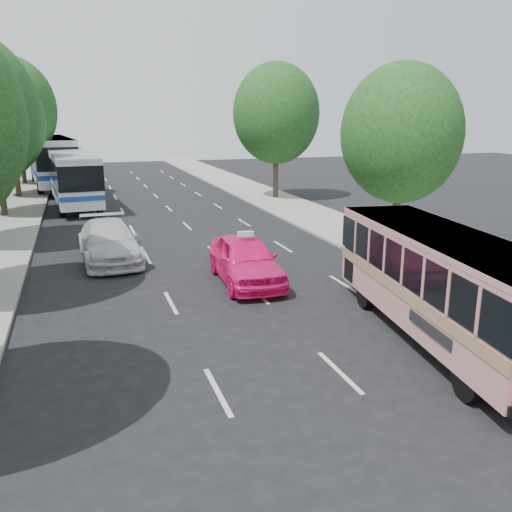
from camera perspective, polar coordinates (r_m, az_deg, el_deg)
name	(u,v)px	position (r m, az deg, el deg)	size (l,w,h in m)	color
ground	(270,344)	(14.21, 1.45, -9.26)	(120.00, 120.00, 0.00)	black
sidewalk_left	(3,222)	(32.99, -25.11, 3.28)	(4.00, 90.00, 0.15)	#9E998E
sidewalk_right	(290,206)	(35.18, 3.56, 5.23)	(4.00, 90.00, 0.12)	#9E998E
tree_left_e	(10,105)	(42.38, -24.46, 14.23)	(6.30, 6.30, 9.82)	#38281E
tree_left_f	(18,113)	(50.36, -23.74, 13.66)	(5.88, 5.88, 9.16)	#38281E
tree_right_near	(404,129)	(24.11, 15.31, 12.78)	(5.10, 5.10, 7.95)	#38281E
tree_right_far	(278,110)	(38.61, 2.29, 15.10)	(6.00, 6.00, 9.35)	#38281E
pink_bus	(443,275)	(14.69, 19.04, -1.92)	(3.49, 9.17, 2.85)	#CE8585
pink_taxi	(246,260)	(19.04, -1.11, -0.38)	(1.97, 4.89, 1.67)	#FF167A
white_pickup	(109,241)	(22.77, -15.21, 1.49)	(2.22, 5.46, 1.59)	silver
tour_coach_front	(73,174)	(37.51, -18.75, 8.16)	(3.43, 11.64, 3.43)	silver
tour_coach_rear	(51,157)	(47.96, -20.75, 9.68)	(4.33, 13.79, 4.06)	silver
taxi_roof_sign	(245,234)	(18.83, -1.12, 2.33)	(0.55, 0.18, 0.18)	silver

